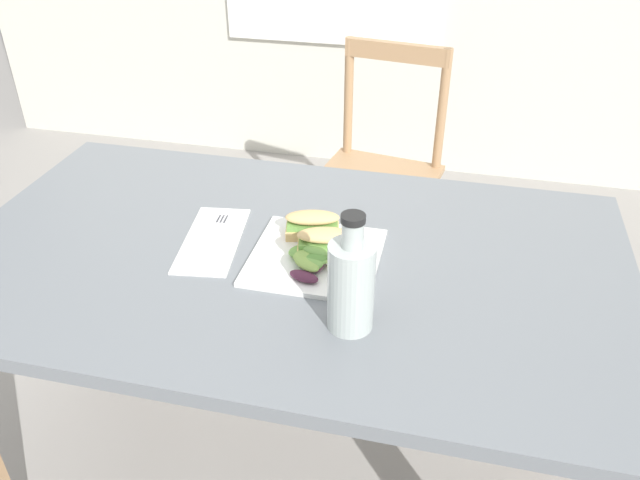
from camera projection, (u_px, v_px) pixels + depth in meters
The scene contains 9 objects.
dining_table at pixel (288, 302), 1.35m from camera, with size 1.37×0.80×0.74m.
chair_wooden_far at pixel (378, 175), 2.21m from camera, with size 0.46×0.46×0.87m.
plate_lunch at pixel (315, 257), 1.26m from camera, with size 0.25×0.25×0.01m, color white.
sandwich_half_front at pixel (325, 242), 1.25m from camera, with size 0.12×0.08×0.06m.
sandwich_half_back at pixel (312, 224), 1.31m from camera, with size 0.12×0.08×0.06m.
salad_mixed_greens at pixel (312, 258), 1.22m from camera, with size 0.13×0.15×0.03m.
napkin_folded at pixel (212, 240), 1.32m from camera, with size 0.11×0.26×0.00m, color white.
fork_on_napkin at pixel (215, 234), 1.33m from camera, with size 0.04×0.19×0.00m.
bottle_cold_brew at pixel (351, 289), 1.06m from camera, with size 0.08×0.08×0.22m.
Camera 1 is at (0.40, -0.89, 1.46)m, focal length 35.66 mm.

